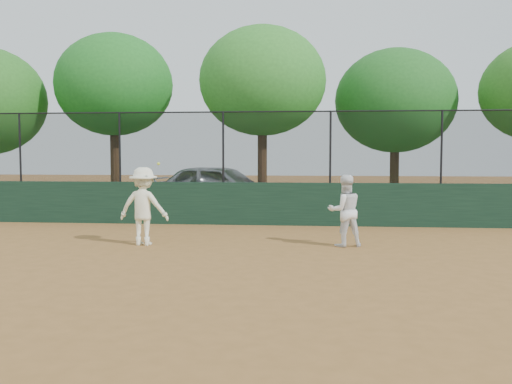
# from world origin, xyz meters

# --- Properties ---
(ground) EXTENTS (80.00, 80.00, 0.00)m
(ground) POSITION_xyz_m (0.00, 0.00, 0.00)
(ground) COLOR #986531
(ground) RESTS_ON ground
(back_wall) EXTENTS (26.00, 0.20, 1.20)m
(back_wall) POSITION_xyz_m (0.00, 6.00, 0.60)
(back_wall) COLOR #173322
(back_wall) RESTS_ON ground
(grass_strip) EXTENTS (36.00, 12.00, 0.01)m
(grass_strip) POSITION_xyz_m (0.00, 12.00, 0.00)
(grass_strip) COLOR #2B4916
(grass_strip) RESTS_ON ground
(parked_car) EXTENTS (5.21, 3.15, 1.66)m
(parked_car) POSITION_xyz_m (-1.09, 9.08, 0.83)
(parked_car) COLOR #9EA3A7
(parked_car) RESTS_ON ground
(player_second) EXTENTS (0.89, 0.78, 1.56)m
(player_second) POSITION_xyz_m (2.71, 2.53, 0.78)
(player_second) COLOR white
(player_second) RESTS_ON ground
(player_main) EXTENTS (1.16, 0.80, 1.84)m
(player_main) POSITION_xyz_m (-1.70, 2.29, 0.86)
(player_main) COLOR white
(player_main) RESTS_ON ground
(fence_assembly) EXTENTS (26.00, 0.06, 2.00)m
(fence_assembly) POSITION_xyz_m (-0.03, 6.00, 2.24)
(fence_assembly) COLOR black
(fence_assembly) RESTS_ON back_wall
(tree_1) EXTENTS (4.58, 4.16, 6.64)m
(tree_1) POSITION_xyz_m (-5.68, 11.76, 4.65)
(tree_1) COLOR #402816
(tree_1) RESTS_ON ground
(tree_2) EXTENTS (4.73, 4.30, 6.75)m
(tree_2) POSITION_xyz_m (0.14, 11.44, 4.69)
(tree_2) COLOR #432A18
(tree_2) RESTS_ON ground
(tree_3) EXTENTS (4.70, 4.27, 6.09)m
(tree_3) POSITION_xyz_m (5.23, 12.92, 4.05)
(tree_3) COLOR #412915
(tree_3) RESTS_ON ground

